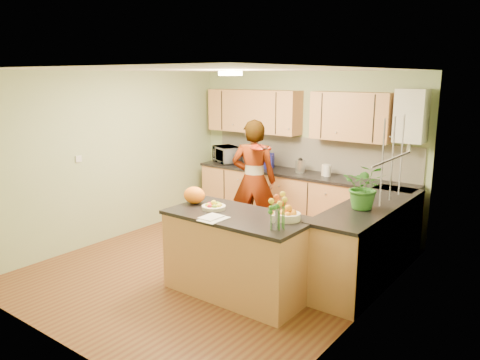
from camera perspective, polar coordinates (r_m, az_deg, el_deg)
The scene contains 28 objects.
floor at distance 6.20m, azimuth -2.82°, elevation -10.51°, with size 4.50×4.50×0.00m, color #5E2F1A.
ceiling at distance 5.70m, azimuth -3.10°, elevation 13.29°, with size 4.00×4.50×0.02m, color white.
wall_back at distance 7.66m, azimuth 7.90°, elevation 3.61°, with size 4.00×0.02×2.50m, color #9BAD7C.
wall_front at distance 4.39m, azimuth -22.15°, elevation -3.93°, with size 4.00×0.02×2.50m, color #9BAD7C.
wall_left at distance 7.25m, azimuth -15.22°, elevation 2.78°, with size 0.02×4.50×2.50m, color #9BAD7C.
wall_right at distance 4.82m, azimuth 15.65°, elevation -2.03°, with size 0.02×4.50×2.50m, color #9BAD7C.
back_counter at distance 7.51m, azimuth 7.28°, elevation -2.62°, with size 3.64×0.62×0.94m.
right_counter at distance 5.91m, azimuth 15.53°, elevation -7.23°, with size 0.62×2.24×0.94m.
splashback at distance 7.60m, azimuth 8.50°, elevation 3.15°, with size 3.60×0.02×0.52m, color silver.
upper_cabinets at distance 7.53m, azimuth 6.23°, elevation 8.10°, with size 3.20×0.34×0.70m.
boiler at distance 6.77m, azimuth 20.15°, elevation 7.32°, with size 0.40×0.30×0.86m.
window_right at distance 5.32m, azimuth 18.14°, elevation 2.45°, with size 0.01×1.30×1.05m.
light_switch at distance 6.88m, azimuth -19.09°, elevation 2.45°, with size 0.02×0.09×0.09m, color silver.
ceiling_lamp at distance 5.93m, azimuth -1.19°, elevation 12.90°, with size 0.30×0.30×0.07m.
peninsula_island at distance 5.33m, azimuth -0.24°, elevation -9.00°, with size 1.63×0.83×0.93m.
fruit_dish at distance 5.37m, azimuth -3.22°, elevation -3.15°, with size 0.27×0.27×0.10m.
orange_bowl at distance 4.98m, azimuth 5.87°, elevation -4.16°, with size 0.27×0.27×0.15m.
flower_vase at distance 4.62m, azimuth 4.35°, elevation -2.58°, with size 0.24×0.24×0.43m.
orange_bag at distance 5.61m, azimuth -5.59°, elevation -1.85°, with size 0.27×0.23×0.20m, color orange.
papers at distance 5.01m, azimuth -3.23°, elevation -4.73°, with size 0.23×0.31×0.01m, color silver.
violinist at distance 6.95m, azimuth 1.69°, elevation -0.05°, with size 0.66×0.43×1.82m, color tan.
violin at distance 6.56m, azimuth 2.04°, elevation 4.03°, with size 0.67×0.27×0.13m, color #540905, non-canonical shape.
microwave at distance 8.22m, azimuth -1.64°, elevation 3.14°, with size 0.51×0.34×0.28m, color silver.
blue_box at distance 7.74m, azimuth 3.00°, elevation 2.38°, with size 0.30×0.22×0.24m, color navy.
kettle at distance 7.39m, azimuth 7.36°, elevation 1.74°, with size 0.14×0.14×0.27m.
jar_cream at distance 7.24m, azimuth 10.34°, elevation 1.20°, with size 0.11×0.11×0.17m, color beige.
jar_white at distance 7.19m, azimuth 10.59°, elevation 1.12°, with size 0.11×0.11×0.17m, color silver.
potted_plant at distance 5.48m, azimuth 14.99°, elevation -0.77°, with size 0.47×0.41×0.53m, color #327527.
Camera 1 is at (3.66, -4.37, 2.43)m, focal length 35.00 mm.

